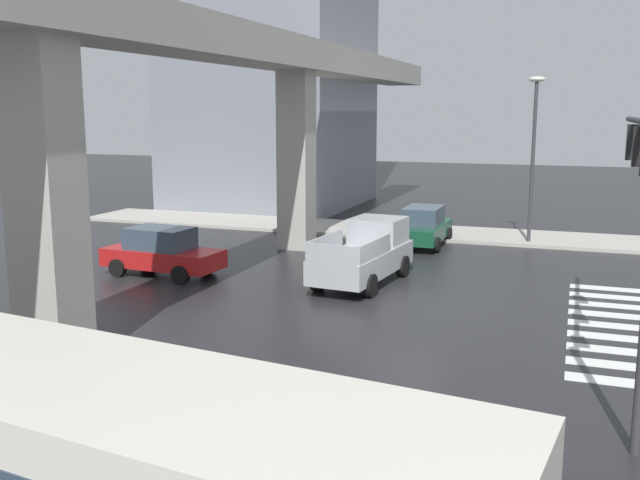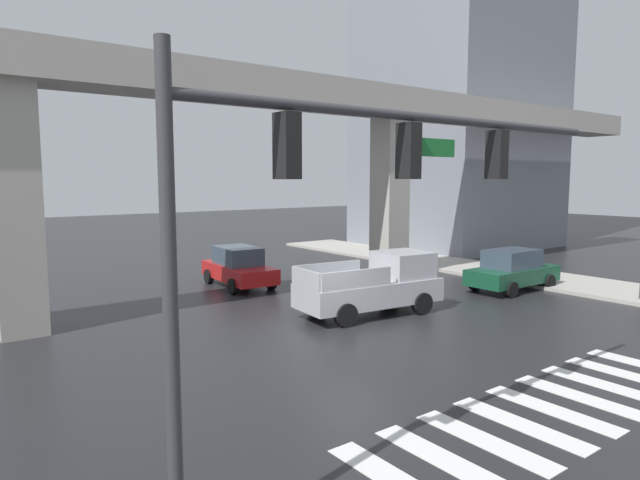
# 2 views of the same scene
# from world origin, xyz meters

# --- Properties ---
(ground_plane) EXTENTS (120.00, 120.00, 0.00)m
(ground_plane) POSITION_xyz_m (0.00, 0.00, 0.00)
(ground_plane) COLOR #232326
(crosswalk_stripes) EXTENTS (9.35, 2.80, 0.01)m
(crosswalk_stripes) POSITION_xyz_m (-0.00, -6.15, 0.01)
(crosswalk_stripes) COLOR silver
(crosswalk_stripes) RESTS_ON ground
(elevated_overpass) EXTENTS (54.49, 2.19, 8.64)m
(elevated_overpass) POSITION_xyz_m (0.00, 6.40, 7.40)
(elevated_overpass) COLOR #ADA89E
(elevated_overpass) RESTS_ON ground
(sidewalk_east) EXTENTS (4.00, 36.00, 0.15)m
(sidewalk_east) POSITION_xyz_m (12.95, 2.00, 0.07)
(sidewalk_east) COLOR #ADA89E
(sidewalk_east) RESTS_ON ground
(pickup_truck) EXTENTS (5.27, 2.48, 2.08)m
(pickup_truck) POSITION_xyz_m (2.65, 1.90, 0.99)
(pickup_truck) COLOR #A8AAAF
(pickup_truck) RESTS_ON ground
(city_bus) EXTENTS (3.89, 11.03, 2.99)m
(city_bus) POSITION_xyz_m (-14.29, 0.77, 1.72)
(city_bus) COLOR beige
(city_bus) RESTS_ON ground
(sedan_red) EXTENTS (2.21, 4.42, 1.72)m
(sedan_red) POSITION_xyz_m (1.18, 9.04, 0.85)
(sedan_red) COLOR red
(sedan_red) RESTS_ON ground
(sedan_dark_green) EXTENTS (4.32, 2.00, 1.72)m
(sedan_dark_green) POSITION_xyz_m (9.90, 1.40, 0.85)
(sedan_dark_green) COLOR #14472D
(sedan_dark_green) RESTS_ON ground
(street_lamp_near_corner) EXTENTS (0.44, 0.70, 7.24)m
(street_lamp_near_corner) POSITION_xyz_m (11.75, -2.92, 4.56)
(street_lamp_near_corner) COLOR #38383D
(street_lamp_near_corner) RESTS_ON ground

